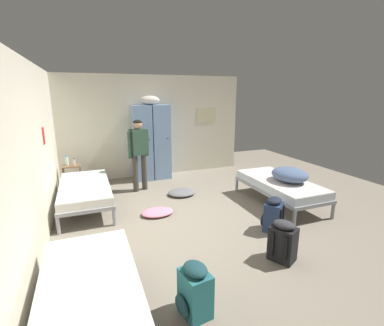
{
  "coord_description": "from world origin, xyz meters",
  "views": [
    {
      "loc": [
        -1.71,
        -4.07,
        2.14
      ],
      "look_at": [
        0.0,
        0.3,
        0.95
      ],
      "focal_mm": 26.03,
      "sensor_mm": 36.0,
      "label": 1
    }
  ],
  "objects_px": {
    "shelf_unit": "(72,175)",
    "clothes_pile_pink": "(158,212)",
    "person_traveler": "(139,149)",
    "backpack_teal": "(194,291)",
    "backpack_black": "(283,241)",
    "locker_bank": "(151,141)",
    "lotion_bottle": "(74,162)",
    "backpack_navy": "(273,215)",
    "clothes_pile_grey": "(182,192)",
    "bed_left_front": "(90,293)",
    "bedding_heap": "(290,175)",
    "bed_left_rear": "(85,189)",
    "bed_right": "(280,185)",
    "water_bottle": "(67,161)"
  },
  "relations": [
    {
      "from": "shelf_unit",
      "to": "clothes_pile_pink",
      "type": "xyz_separation_m",
      "value": [
        1.44,
        -1.99,
        -0.3
      ]
    },
    {
      "from": "person_traveler",
      "to": "backpack_teal",
      "type": "distance_m",
      "value": 3.88
    },
    {
      "from": "person_traveler",
      "to": "backpack_black",
      "type": "relative_size",
      "value": 2.88
    },
    {
      "from": "locker_bank",
      "to": "backpack_black",
      "type": "bearing_deg",
      "value": -79.98
    },
    {
      "from": "clothes_pile_pink",
      "to": "locker_bank",
      "type": "bearing_deg",
      "value": 78.8
    },
    {
      "from": "lotion_bottle",
      "to": "backpack_navy",
      "type": "distance_m",
      "value": 4.34
    },
    {
      "from": "locker_bank",
      "to": "clothes_pile_grey",
      "type": "distance_m",
      "value": 1.73
    },
    {
      "from": "bed_left_front",
      "to": "bedding_heap",
      "type": "relative_size",
      "value": 2.58
    },
    {
      "from": "shelf_unit",
      "to": "lotion_bottle",
      "type": "height_order",
      "value": "lotion_bottle"
    },
    {
      "from": "bed_left_front",
      "to": "backpack_navy",
      "type": "bearing_deg",
      "value": 19.86
    },
    {
      "from": "bed_left_rear",
      "to": "clothes_pile_grey",
      "type": "xyz_separation_m",
      "value": [
        1.93,
        0.02,
        -0.33
      ]
    },
    {
      "from": "lotion_bottle",
      "to": "clothes_pile_pink",
      "type": "height_order",
      "value": "lotion_bottle"
    },
    {
      "from": "bed_left_rear",
      "to": "bed_right",
      "type": "height_order",
      "value": "same"
    },
    {
      "from": "backpack_teal",
      "to": "clothes_pile_pink",
      "type": "distance_m",
      "value": 2.42
    },
    {
      "from": "locker_bank",
      "to": "shelf_unit",
      "type": "xyz_separation_m",
      "value": [
        -1.88,
        -0.25,
        -0.62
      ]
    },
    {
      "from": "shelf_unit",
      "to": "person_traveler",
      "type": "relative_size",
      "value": 0.36
    },
    {
      "from": "lotion_bottle",
      "to": "bed_right",
      "type": "bearing_deg",
      "value": -31.55
    },
    {
      "from": "water_bottle",
      "to": "backpack_navy",
      "type": "bearing_deg",
      "value": -46.36
    },
    {
      "from": "bed_left_rear",
      "to": "clothes_pile_grey",
      "type": "distance_m",
      "value": 1.96
    },
    {
      "from": "bed_left_rear",
      "to": "person_traveler",
      "type": "bearing_deg",
      "value": 28.8
    },
    {
      "from": "shelf_unit",
      "to": "person_traveler",
      "type": "height_order",
      "value": "person_traveler"
    },
    {
      "from": "bed_right",
      "to": "water_bottle",
      "type": "height_order",
      "value": "water_bottle"
    },
    {
      "from": "person_traveler",
      "to": "water_bottle",
      "type": "relative_size",
      "value": 6.89
    },
    {
      "from": "locker_bank",
      "to": "backpack_black",
      "type": "xyz_separation_m",
      "value": [
        0.74,
        -4.18,
        -0.71
      ]
    },
    {
      "from": "clothes_pile_grey",
      "to": "shelf_unit",
      "type": "bearing_deg",
      "value": 151.35
    },
    {
      "from": "backpack_teal",
      "to": "clothes_pile_grey",
      "type": "bearing_deg",
      "value": 72.85
    },
    {
      "from": "backpack_navy",
      "to": "clothes_pile_pink",
      "type": "xyz_separation_m",
      "value": [
        -1.57,
        1.23,
        -0.21
      ]
    },
    {
      "from": "bed_right",
      "to": "backpack_black",
      "type": "xyz_separation_m",
      "value": [
        -1.2,
        -1.6,
        -0.12
      ]
    },
    {
      "from": "bed_right",
      "to": "bed_left_rear",
      "type": "bearing_deg",
      "value": 162.44
    },
    {
      "from": "clothes_pile_grey",
      "to": "clothes_pile_pink",
      "type": "distance_m",
      "value": 1.09
    },
    {
      "from": "shelf_unit",
      "to": "bed_left_front",
      "type": "bearing_deg",
      "value": -86.6
    },
    {
      "from": "person_traveler",
      "to": "backpack_teal",
      "type": "xyz_separation_m",
      "value": [
        -0.22,
        -3.81,
        -0.69
      ]
    },
    {
      "from": "bedding_heap",
      "to": "backpack_navy",
      "type": "bearing_deg",
      "value": -141.2
    },
    {
      "from": "bed_right",
      "to": "water_bottle",
      "type": "bearing_deg",
      "value": 148.8
    },
    {
      "from": "bed_left_rear",
      "to": "bedding_heap",
      "type": "xyz_separation_m",
      "value": [
        3.67,
        -1.27,
        0.24
      ]
    },
    {
      "from": "backpack_black",
      "to": "clothes_pile_pink",
      "type": "bearing_deg",
      "value": 121.21
    },
    {
      "from": "lotion_bottle",
      "to": "bed_left_front",
      "type": "bearing_deg",
      "value": -87.53
    },
    {
      "from": "person_traveler",
      "to": "water_bottle",
      "type": "height_order",
      "value": "person_traveler"
    },
    {
      "from": "lotion_bottle",
      "to": "water_bottle",
      "type": "bearing_deg",
      "value": 158.2
    },
    {
      "from": "bed_left_front",
      "to": "water_bottle",
      "type": "relative_size",
      "value": 8.27
    },
    {
      "from": "backpack_navy",
      "to": "backpack_teal",
      "type": "bearing_deg",
      "value": -147.12
    },
    {
      "from": "bedding_heap",
      "to": "clothes_pile_grey",
      "type": "xyz_separation_m",
      "value": [
        -1.74,
        1.29,
        -0.57
      ]
    },
    {
      "from": "bed_left_front",
      "to": "person_traveler",
      "type": "bearing_deg",
      "value": 72.29
    },
    {
      "from": "backpack_navy",
      "to": "backpack_black",
      "type": "bearing_deg",
      "value": -117.95
    },
    {
      "from": "lotion_bottle",
      "to": "bedding_heap",
      "type": "bearing_deg",
      "value": -32.4
    },
    {
      "from": "lotion_bottle",
      "to": "person_traveler",
      "type": "bearing_deg",
      "value": -21.75
    },
    {
      "from": "bed_left_rear",
      "to": "clothes_pile_grey",
      "type": "bearing_deg",
      "value": 0.65
    },
    {
      "from": "locker_bank",
      "to": "bed_left_front",
      "type": "height_order",
      "value": "locker_bank"
    },
    {
      "from": "bed_left_front",
      "to": "clothes_pile_pink",
      "type": "relative_size",
      "value": 3.29
    },
    {
      "from": "bedding_heap",
      "to": "backpack_teal",
      "type": "xyz_separation_m",
      "value": [
        -2.72,
        -1.9,
        -0.36
      ]
    }
  ]
}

